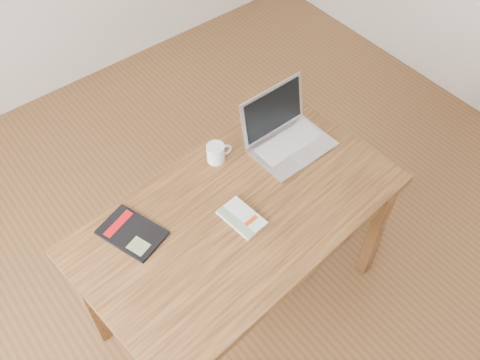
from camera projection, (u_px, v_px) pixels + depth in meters
room at (241, 89)px, 1.65m from camera, size 4.04×4.04×2.70m
desk at (240, 224)px, 2.17m from camera, size 1.36×0.85×0.75m
white_guidebook at (242, 218)px, 2.07m from camera, size 0.13×0.19×0.02m
black_guidebook at (132, 233)px, 2.03m from camera, size 0.23×0.28×0.01m
laptop at (285, 134)px, 2.30m from camera, size 0.34×0.28×0.24m
coffee_mug at (216, 153)px, 2.24m from camera, size 0.11×0.08×0.08m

